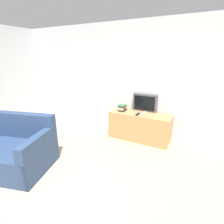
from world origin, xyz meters
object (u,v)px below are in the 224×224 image
tv_stand (140,126)px  couch (0,150)px  television (145,103)px  book_stack (122,108)px  remote_on_stand (144,113)px  remote_secondary (138,114)px

tv_stand → couch: bearing=-130.7°
television → book_stack: bearing=-156.4°
tv_stand → book_stack: book_stack is taller
television → remote_on_stand: television is taller
tv_stand → book_stack: bearing=-179.4°
tv_stand → couch: (-1.82, -2.11, -0.02)m
couch → remote_on_stand: (1.89, 2.15, 0.35)m
television → tv_stand: bearing=-97.7°
tv_stand → remote_secondary: remote_secondary is taller
television → book_stack: size_ratio=2.52×
couch → remote_secondary: couch is taller
television → remote_secondary: television is taller
remote_on_stand → remote_secondary: size_ratio=0.99×
remote_secondary → remote_on_stand: bearing=61.3°
tv_stand → couch: size_ratio=0.70×
remote_on_stand → tv_stand: bearing=-150.1°
tv_stand → book_stack: size_ratio=6.20×
tv_stand → television: (0.03, 0.20, 0.52)m
book_stack → couch: bearing=-123.0°
book_stack → remote_on_stand: book_stack is taller
television → remote_on_stand: (0.04, -0.16, -0.19)m
television → couch: television is taller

